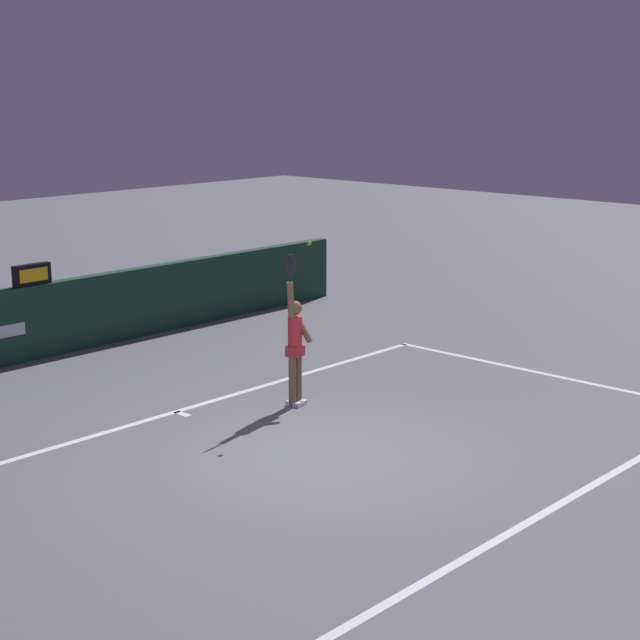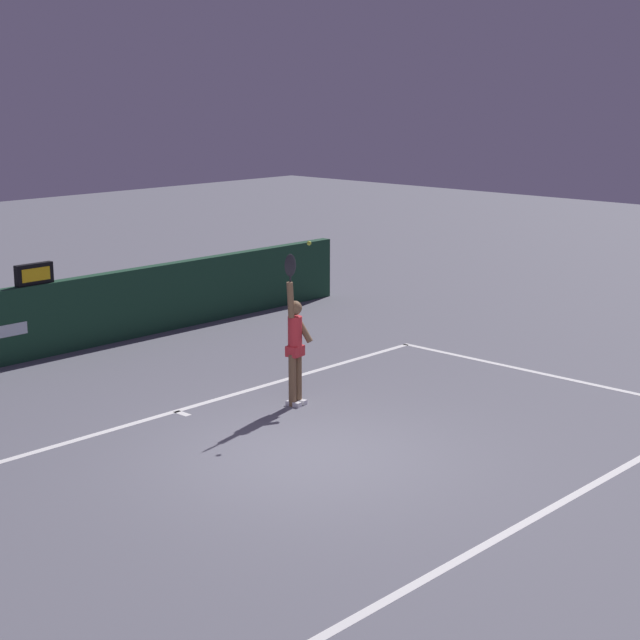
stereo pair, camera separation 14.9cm
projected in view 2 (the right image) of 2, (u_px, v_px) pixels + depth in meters
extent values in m
plane|color=slate|center=(309.00, 456.00, 13.54)|extent=(60.00, 60.00, 0.00)
cube|color=white|center=(176.00, 411.00, 15.37)|extent=(11.07, 0.12, 0.00)
cube|color=white|center=(520.00, 526.00, 11.39)|extent=(11.07, 0.12, 0.00)
cube|color=white|center=(546.00, 374.00, 17.32)|extent=(0.12, 6.10, 0.00)
cube|color=white|center=(182.00, 413.00, 15.27)|extent=(0.12, 0.30, 0.00)
cube|color=#173C27|center=(21.00, 324.00, 18.04)|extent=(15.75, 0.22, 1.33)
cube|color=black|center=(34.00, 274.00, 18.07)|extent=(0.71, 0.13, 0.37)
cube|color=yellow|center=(36.00, 275.00, 18.03)|extent=(0.56, 0.01, 0.23)
cylinder|color=brown|center=(298.00, 378.00, 15.67)|extent=(0.12, 0.12, 0.81)
cylinder|color=brown|center=(292.00, 380.00, 15.55)|extent=(0.12, 0.12, 0.81)
cube|color=white|center=(299.00, 401.00, 15.74)|extent=(0.13, 0.25, 0.07)
cube|color=white|center=(294.00, 404.00, 15.62)|extent=(0.13, 0.25, 0.07)
cylinder|color=red|center=(295.00, 335.00, 15.46)|extent=(0.21, 0.21, 0.57)
cube|color=red|center=(295.00, 351.00, 15.51)|extent=(0.27, 0.23, 0.16)
sphere|color=brown|center=(295.00, 308.00, 15.36)|extent=(0.22, 0.22, 0.22)
cylinder|color=brown|center=(291.00, 300.00, 15.24)|extent=(0.15, 0.11, 0.54)
cylinder|color=brown|center=(302.00, 328.00, 15.49)|extent=(0.15, 0.37, 0.45)
ellipsoid|color=black|center=(290.00, 265.00, 15.13)|extent=(0.34, 0.08, 0.39)
cylinder|color=black|center=(290.00, 278.00, 15.17)|extent=(0.03, 0.03, 0.18)
sphere|color=#CCE538|center=(309.00, 243.00, 15.05)|extent=(0.07, 0.07, 0.07)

